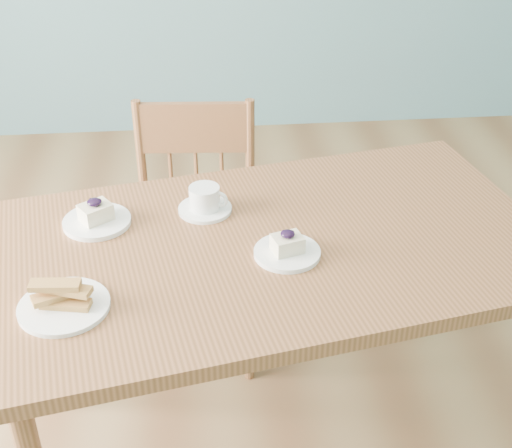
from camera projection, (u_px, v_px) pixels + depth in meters
name	position (u px, v px, depth m)	size (l,w,h in m)	color
room	(218.00, 36.00, 1.44)	(5.01, 5.01, 2.71)	olive
dining_table	(273.00, 264.00, 1.90)	(1.57, 1.08, 0.77)	brown
dining_chair	(197.00, 236.00, 2.44)	(0.44, 0.42, 0.90)	brown
cheesecake_plate_near	(287.00, 249.00, 1.79)	(0.17, 0.17, 0.07)	white
cheesecake_plate_far	(96.00, 218.00, 1.91)	(0.18, 0.18, 0.08)	white
coffee_cup	(205.00, 201.00, 1.96)	(0.15, 0.15, 0.07)	white
biscotti_plate	(63.00, 301.00, 1.61)	(0.21, 0.21, 0.07)	white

